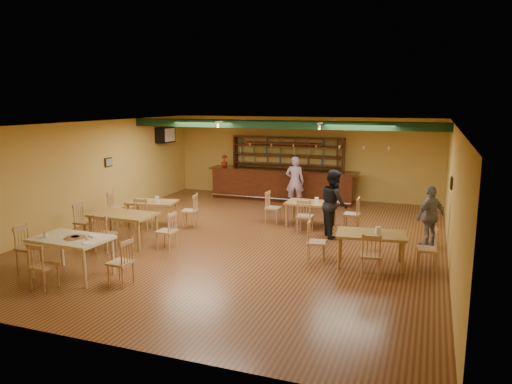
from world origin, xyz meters
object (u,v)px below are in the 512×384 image
at_px(dining_table_c, 124,229).
at_px(patron_right_a, 334,203).
at_px(near_table, 72,257).
at_px(dining_table_b, 311,214).
at_px(patron_bar, 295,181).
at_px(dining_table_a, 153,213).
at_px(dining_table_d, 370,249).
at_px(bar_counter, 282,185).

height_order(dining_table_c, patron_right_a, patron_right_a).
bearing_deg(near_table, dining_table_c, 101.89).
bearing_deg(patron_right_a, dining_table_c, 90.29).
distance_m(dining_table_b, patron_bar, 2.80).
height_order(patron_bar, patron_right_a, patron_right_a).
relative_size(dining_table_a, dining_table_d, 0.94).
bearing_deg(dining_table_d, dining_table_b, 117.78).
bearing_deg(dining_table_a, dining_table_b, 7.53).
bearing_deg(dining_table_b, dining_table_d, -54.25).
relative_size(dining_table_b, near_table, 0.92).
bearing_deg(dining_table_c, dining_table_a, 102.51).
distance_m(dining_table_d, patron_bar, 6.28).
height_order(dining_table_b, dining_table_d, dining_table_d).
xyz_separation_m(bar_counter, dining_table_b, (1.89, -3.31, -0.21)).
xyz_separation_m(dining_table_b, patron_right_a, (0.80, -0.80, 0.54)).
height_order(bar_counter, patron_bar, patron_bar).
xyz_separation_m(bar_counter, near_table, (-1.78, -8.98, -0.15)).
height_order(dining_table_c, patron_bar, patron_bar).
distance_m(dining_table_a, dining_table_b, 4.64).
xyz_separation_m(near_table, patron_right_a, (4.47, 4.87, 0.48)).
relative_size(bar_counter, near_table, 3.55).
distance_m(bar_counter, dining_table_a, 5.33).
xyz_separation_m(dining_table_a, patron_bar, (3.24, 3.85, 0.52)).
bearing_deg(dining_table_d, dining_table_a, 159.43).
bearing_deg(dining_table_c, patron_bar, 65.15).
relative_size(bar_counter, patron_right_a, 3.05).
distance_m(dining_table_a, dining_table_c, 2.03).
height_order(dining_table_b, near_table, near_table).
distance_m(dining_table_b, patron_right_a, 1.25).
height_order(bar_counter, dining_table_c, bar_counter).
xyz_separation_m(dining_table_a, dining_table_c, (0.40, -1.99, 0.05)).
xyz_separation_m(dining_table_b, dining_table_c, (-4.03, -3.36, 0.04)).
height_order(dining_table_a, near_table, near_table).
bearing_deg(dining_table_c, patron_right_a, 29.04).
distance_m(bar_counter, dining_table_b, 3.81).
bearing_deg(bar_counter, patron_right_a, -56.76).
bearing_deg(near_table, dining_table_b, 60.06).
bearing_deg(patron_bar, dining_table_b, 105.69).
relative_size(dining_table_c, near_table, 1.02).
bearing_deg(dining_table_a, dining_table_c, -88.32).
xyz_separation_m(dining_table_d, patron_right_a, (-1.24, 2.09, 0.53)).
bearing_deg(dining_table_c, near_table, -79.93).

